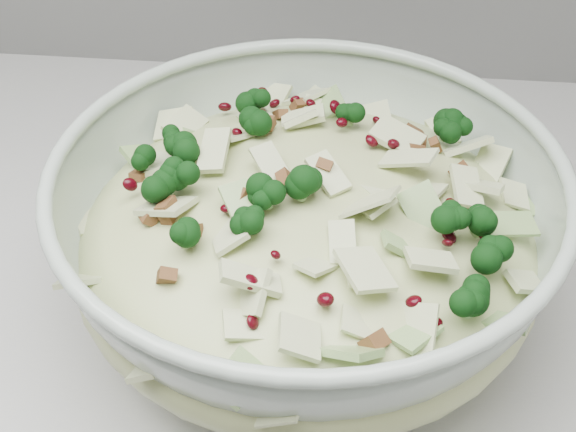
{
  "coord_description": "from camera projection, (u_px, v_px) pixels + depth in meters",
  "views": [
    {
      "loc": [
        0.23,
        1.18,
        1.37
      ],
      "look_at": [
        0.19,
        1.59,
        1.0
      ],
      "focal_mm": 50.0,
      "sensor_mm": 36.0,
      "label": 1
    }
  ],
  "objects": [
    {
      "name": "mixing_bowl",
      "position": [
        307.0,
        241.0,
        0.58
      ],
      "size": [
        0.4,
        0.4,
        0.14
      ],
      "rotation": [
        0.0,
        0.0,
        0.14
      ],
      "color": "#A2B2A3",
      "rests_on": "counter"
    },
    {
      "name": "salad",
      "position": [
        307.0,
        217.0,
        0.56
      ],
      "size": [
        0.34,
        0.34,
        0.14
      ],
      "rotation": [
        0.0,
        0.0,
        -0.03
      ],
      "color": "tan",
      "rests_on": "mixing_bowl"
    }
  ]
}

